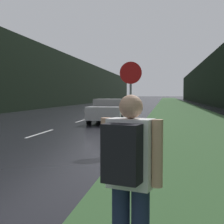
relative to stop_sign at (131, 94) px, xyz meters
The scene contains 10 objects.
grass_verge 28.92m from the stop_sign, 84.44° to the left, with size 6.00×240.00×0.02m, color #33562D.
lane_stripe_c 5.39m from the stop_sign, 147.32° to the left, with size 0.12×3.00×0.01m, color silver.
lane_stripe_d 10.80m from the stop_sign, 113.77° to the left, with size 0.12×3.00×0.01m, color silver.
lane_stripe_e 17.39m from the stop_sign, 104.38° to the left, with size 0.12×3.00×0.01m, color silver.
lane_stripe_f 24.20m from the stop_sign, 100.25° to the left, with size 0.12×3.00×0.01m, color silver.
treeline_far_side 41.38m from the stop_sign, 110.38° to the left, with size 2.00×140.00×7.77m, color black.
treeline_near_side 39.78m from the stop_sign, 77.21° to the left, with size 2.00×140.00×7.76m, color black.
stop_sign is the anchor object (origin of this frame).
hitchhiker_with_backpack 7.51m from the stop_sign, 83.83° to the right, with size 0.58×0.49×1.72m.
car_passing_near 8.83m from the stop_sign, 104.86° to the left, with size 2.05×4.21×1.44m.
Camera 1 is at (5.41, 1.08, 1.72)m, focal length 50.00 mm.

